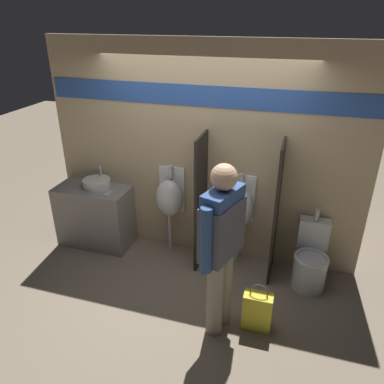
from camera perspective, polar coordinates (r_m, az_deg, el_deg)
ground_plane at (r=4.76m, az=-0.61°, el=-12.34°), size 16.00×16.00×0.00m
display_wall at (r=4.59m, az=1.58°, el=5.75°), size 3.94×0.07×2.70m
sink_counter at (r=5.29m, az=-14.51°, el=-3.50°), size 0.98×0.50×0.84m
sink_basin at (r=5.10m, az=-14.33°, el=1.34°), size 0.36×0.36×0.25m
cell_phone at (r=4.88m, az=-12.68°, el=-0.23°), size 0.07×0.14×0.01m
divider_near_counter at (r=4.54m, az=1.34°, el=-1.62°), size 0.03×0.49×1.69m
divider_mid at (r=4.41m, az=12.71°, el=-3.16°), size 0.03×0.49×1.69m
urinal_near_counter at (r=4.80m, az=-3.46°, el=-0.89°), size 0.36×0.27×1.20m
urinal_far at (r=4.59m, az=7.19°, el=-2.37°), size 0.36×0.27×1.20m
toilet at (r=4.65m, az=17.59°, el=-10.07°), size 0.40×0.56×0.90m
person_in_vest at (r=3.47m, az=4.50°, el=-7.38°), size 0.36×0.60×1.79m
shopping_bag at (r=4.02m, az=9.91°, el=-17.39°), size 0.29×0.16×0.54m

